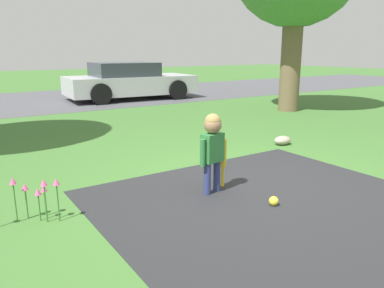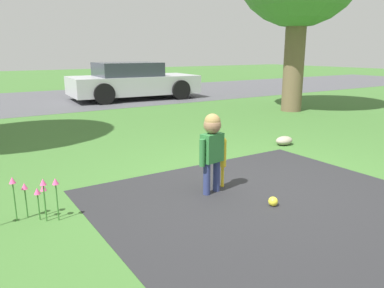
{
  "view_description": "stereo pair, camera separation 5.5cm",
  "coord_description": "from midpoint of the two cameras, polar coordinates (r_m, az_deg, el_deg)",
  "views": [
    {
      "loc": [
        -2.89,
        -3.07,
        1.53
      ],
      "look_at": [
        -0.55,
        0.46,
        0.47
      ],
      "focal_mm": 35.0,
      "sensor_mm": 36.0,
      "label": 1
    },
    {
      "loc": [
        -2.84,
        -3.1,
        1.53
      ],
      "look_at": [
        -0.55,
        0.46,
        0.47
      ],
      "focal_mm": 35.0,
      "sensor_mm": 36.0,
      "label": 2
    }
  ],
  "objects": [
    {
      "name": "ground_plane",
      "position": [
        4.48,
        9.59,
        -6.19
      ],
      "size": [
        60.0,
        60.0,
        0.0
      ],
      "primitive_type": "plane",
      "color": "#3D6B2D"
    },
    {
      "name": "edging_rock",
      "position": [
        6.45,
        14.11,
        0.5
      ],
      "size": [
        0.32,
        0.22,
        0.15
      ],
      "color": "#9E937F",
      "rests_on": "ground"
    },
    {
      "name": "sports_ball",
      "position": [
        3.92,
        12.65,
        -8.54
      ],
      "size": [
        0.1,
        0.1,
        0.1
      ],
      "color": "yellow",
      "rests_on": "ground"
    },
    {
      "name": "child",
      "position": [
        4.02,
        3.48,
        0.25
      ],
      "size": [
        0.36,
        0.19,
        0.89
      ],
      "rotation": [
        0.0,
        0.0,
        0.19
      ],
      "color": "navy",
      "rests_on": "ground"
    },
    {
      "name": "flower_bed",
      "position": [
        3.72,
        -23.13,
        -6.31
      ],
      "size": [
        0.6,
        0.29,
        0.43
      ],
      "color": "#38702D",
      "rests_on": "ground"
    },
    {
      "name": "parked_car",
      "position": [
        12.52,
        -8.96,
        9.41
      ],
      "size": [
        4.17,
        2.27,
        1.18
      ],
      "rotation": [
        0.0,
        0.0,
        -0.07
      ],
      "color": "#B7B7BC",
      "rests_on": "ground"
    },
    {
      "name": "street_strip",
      "position": [
        12.99,
        -19.92,
        6.41
      ],
      "size": [
        40.0,
        6.0,
        0.01
      ],
      "color": "#4C4C51",
      "rests_on": "ground"
    },
    {
      "name": "baseball_bat",
      "position": [
        4.26,
        5.09,
        -1.73
      ],
      "size": [
        0.08,
        0.08,
        0.59
      ],
      "color": "yellow",
      "rests_on": "ground"
    }
  ]
}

